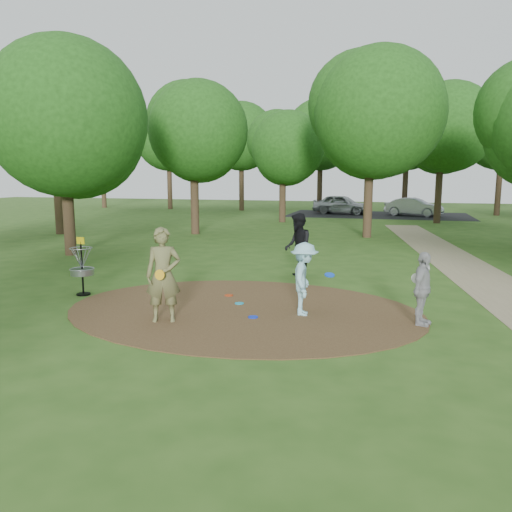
# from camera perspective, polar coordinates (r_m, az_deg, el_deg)

# --- Properties ---
(ground) EXTENTS (100.00, 100.00, 0.00)m
(ground) POSITION_cam_1_polar(r_m,az_deg,el_deg) (11.80, -1.59, -6.19)
(ground) COLOR #2D5119
(ground) RESTS_ON ground
(dirt_clearing) EXTENTS (8.40, 8.40, 0.02)m
(dirt_clearing) POSITION_cam_1_polar(r_m,az_deg,el_deg) (11.79, -1.59, -6.14)
(dirt_clearing) COLOR #47301C
(dirt_clearing) RESTS_ON ground
(parking_lot) EXTENTS (14.00, 8.00, 0.01)m
(parking_lot) POSITION_cam_1_polar(r_m,az_deg,el_deg) (41.00, 13.76, 4.59)
(parking_lot) COLOR black
(parking_lot) RESTS_ON ground
(player_observer_with_disc) EXTENTS (0.87, 0.73, 2.05)m
(player_observer_with_disc) POSITION_cam_1_polar(r_m,az_deg,el_deg) (10.82, -10.54, -2.17)
(player_observer_with_disc) COLOR brown
(player_observer_with_disc) RESTS_ON ground
(player_throwing_with_disc) EXTENTS (1.09, 1.14, 1.66)m
(player_throwing_with_disc) POSITION_cam_1_polar(r_m,az_deg,el_deg) (11.24, 5.53, -2.65)
(player_throwing_with_disc) COLOR #92CFDA
(player_throwing_with_disc) RESTS_ON ground
(player_walking_with_disc) EXTENTS (1.02, 1.16, 2.02)m
(player_walking_with_disc) POSITION_cam_1_polar(r_m,az_deg,el_deg) (15.11, 4.80, 1.11)
(player_walking_with_disc) COLOR black
(player_walking_with_disc) RESTS_ON ground
(player_waiting_with_disc) EXTENTS (0.64, 0.99, 1.57)m
(player_waiting_with_disc) POSITION_cam_1_polar(r_m,az_deg,el_deg) (10.99, 18.49, -3.60)
(player_waiting_with_disc) COLOR #9B9B9D
(player_waiting_with_disc) RESTS_ON ground
(disc_ground_cyan) EXTENTS (0.22, 0.22, 0.02)m
(disc_ground_cyan) POSITION_cam_1_polar(r_m,az_deg,el_deg) (12.28, -1.92, -5.43)
(disc_ground_cyan) COLOR #1796BB
(disc_ground_cyan) RESTS_ON dirt_clearing
(disc_ground_blue) EXTENTS (0.22, 0.22, 0.02)m
(disc_ground_blue) POSITION_cam_1_polar(r_m,az_deg,el_deg) (11.12, -0.33, -6.99)
(disc_ground_blue) COLOR #0D28DD
(disc_ground_blue) RESTS_ON dirt_clearing
(disc_ground_red) EXTENTS (0.22, 0.22, 0.02)m
(disc_ground_red) POSITION_cam_1_polar(r_m,az_deg,el_deg) (13.10, -3.13, -4.50)
(disc_ground_red) COLOR #B83212
(disc_ground_red) RESTS_ON dirt_clearing
(car_left) EXTENTS (4.89, 2.68, 1.57)m
(car_left) POSITION_cam_1_polar(r_m,az_deg,el_deg) (41.20, 9.78, 5.83)
(car_left) COLOR #9FA2A7
(car_left) RESTS_ON ground
(car_right) EXTENTS (4.52, 2.74, 1.41)m
(car_right) POSITION_cam_1_polar(r_m,az_deg,el_deg) (40.51, 17.59, 5.36)
(car_right) COLOR #A7A7AE
(car_right) RESTS_ON ground
(disc_golf_basket) EXTENTS (0.63, 0.63, 1.54)m
(disc_golf_basket) POSITION_cam_1_polar(r_m,az_deg,el_deg) (13.85, -19.30, -0.69)
(disc_golf_basket) COLOR black
(disc_golf_basket) RESTS_ON ground
(tree_ring) EXTENTS (36.94, 45.00, 9.08)m
(tree_ring) POSITION_cam_1_polar(r_m,az_deg,el_deg) (20.27, 12.61, 14.89)
(tree_ring) COLOR #332316
(tree_ring) RESTS_ON ground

